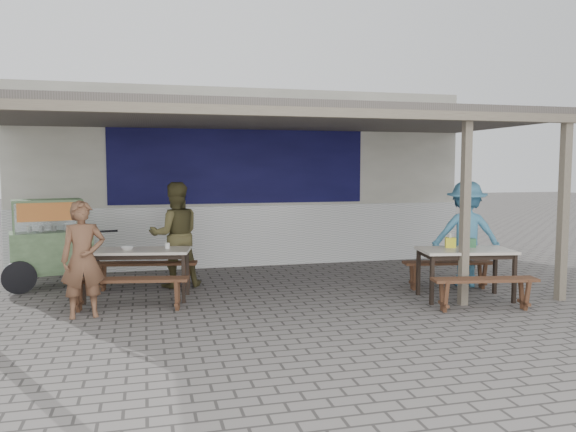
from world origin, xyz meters
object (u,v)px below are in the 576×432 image
(patron_street_side, at_px, (83,259))
(donation_box, at_px, (469,243))
(table_left, at_px, (137,255))
(vendor_cart, at_px, (50,240))
(bench_left_street, at_px, (128,286))
(bench_right_street, at_px, (485,286))
(bench_right_wall, at_px, (448,268))
(tissue_box, at_px, (450,242))
(bench_left_wall, at_px, (145,269))
(patron_wall_side, at_px, (175,235))
(condiment_bowl, at_px, (127,248))
(table_right, at_px, (465,254))
(condiment_jar, at_px, (167,246))
(patron_right_table, at_px, (466,234))

(patron_street_side, xyz_separation_m, donation_box, (5.53, -0.16, 0.05))
(table_left, xyz_separation_m, vendor_cart, (-1.37, 1.27, 0.11))
(bench_left_street, bearing_deg, patron_street_side, -150.81)
(bench_right_street, xyz_separation_m, bench_right_wall, (0.23, 1.35, 0.00))
(bench_right_wall, relative_size, tissue_box, 9.90)
(bench_left_wall, relative_size, bench_right_wall, 1.13)
(bench_right_street, bearing_deg, patron_wall_side, 156.27)
(patron_wall_side, bearing_deg, bench_right_street, 141.47)
(bench_left_wall, height_order, condiment_bowl, condiment_bowl)
(table_right, relative_size, bench_right_wall, 0.98)
(condiment_bowl, bearing_deg, bench_right_wall, -5.64)
(patron_wall_side, bearing_deg, bench_left_street, 58.24)
(donation_box, bearing_deg, patron_wall_side, 157.35)
(bench_left_wall, relative_size, tissue_box, 11.18)
(donation_box, bearing_deg, condiment_bowl, 168.82)
(table_left, height_order, condiment_bowl, condiment_bowl)
(table_left, bearing_deg, condiment_jar, 10.41)
(table_right, xyz_separation_m, tissue_box, (-0.12, 0.22, 0.15))
(patron_wall_side, relative_size, condiment_bowl, 8.67)
(table_right, relative_size, vendor_cart, 0.84)
(bench_right_street, height_order, condiment_jar, condiment_jar)
(table_left, distance_m, bench_right_street, 4.97)
(bench_left_street, xyz_separation_m, bench_right_street, (4.72, -1.20, -0.01))
(patron_street_side, bearing_deg, bench_right_wall, -4.54)
(patron_wall_side, xyz_separation_m, donation_box, (4.27, -1.78, -0.04))
(bench_left_street, bearing_deg, bench_right_street, -3.96)
(bench_right_street, xyz_separation_m, patron_wall_side, (-4.00, 2.63, 0.52))
(donation_box, bearing_deg, tissue_box, 170.04)
(table_left, relative_size, patron_wall_side, 0.94)
(bench_left_wall, height_order, tissue_box, tissue_box)
(bench_right_wall, distance_m, patron_wall_side, 4.45)
(table_left, height_order, patron_street_side, patron_street_side)
(patron_right_table, distance_m, condiment_bowl, 5.39)
(bench_left_street, relative_size, condiment_jar, 19.97)
(bench_right_street, xyz_separation_m, tissue_box, (-0.01, 0.90, 0.49))
(bench_right_wall, height_order, patron_street_side, patron_street_side)
(bench_left_street, distance_m, patron_right_table, 5.39)
(table_right, relative_size, patron_street_side, 0.94)
(donation_box, bearing_deg, patron_right_table, 60.79)
(bench_right_street, distance_m, condiment_jar, 4.57)
(bench_left_street, height_order, patron_street_side, patron_street_side)
(bench_left_wall, distance_m, bench_right_street, 5.12)
(table_left, distance_m, bench_right_wall, 4.87)
(vendor_cart, relative_size, tissue_box, 11.54)
(bench_right_wall, height_order, tissue_box, tissue_box)
(bench_right_wall, bearing_deg, patron_right_table, 31.21)
(bench_left_wall, distance_m, vendor_cart, 1.68)
(tissue_box, height_order, condiment_jar, tissue_box)
(bench_right_wall, xyz_separation_m, patron_right_table, (0.41, 0.16, 0.53))
(vendor_cart, xyz_separation_m, tissue_box, (5.97, -2.21, 0.04))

